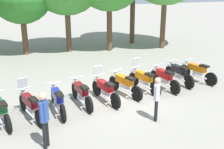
# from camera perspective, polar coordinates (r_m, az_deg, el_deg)

# --- Properties ---
(ground_plane) EXTENTS (80.00, 80.00, 0.00)m
(ground_plane) POSITION_cam_1_polar(r_m,az_deg,el_deg) (12.06, 0.77, -4.78)
(ground_plane) COLOR gray
(motorcycle_0) EXTENTS (0.81, 2.14, 1.37)m
(motorcycle_0) POSITION_cam_1_polar(r_m,az_deg,el_deg) (10.66, -21.20, -6.39)
(motorcycle_0) COLOR black
(motorcycle_0) RESTS_ON ground_plane
(motorcycle_1) EXTENTS (0.85, 2.12, 1.37)m
(motorcycle_1) POSITION_cam_1_polar(r_m,az_deg,el_deg) (10.66, -15.91, -5.79)
(motorcycle_1) COLOR black
(motorcycle_1) RESTS_ON ground_plane
(motorcycle_2) EXTENTS (0.62, 2.19, 0.99)m
(motorcycle_2) POSITION_cam_1_polar(r_m,az_deg,el_deg) (10.90, -10.73, -4.91)
(motorcycle_2) COLOR black
(motorcycle_2) RESTS_ON ground_plane
(motorcycle_3) EXTENTS (0.62, 2.18, 0.99)m
(motorcycle_3) POSITION_cam_1_polar(r_m,az_deg,el_deg) (11.39, -6.10, -3.62)
(motorcycle_3) COLOR black
(motorcycle_3) RESTS_ON ground_plane
(motorcycle_4) EXTENTS (0.70, 2.16, 1.37)m
(motorcycle_4) POSITION_cam_1_polar(r_m,az_deg,el_deg) (11.63, -1.41, -2.94)
(motorcycle_4) COLOR black
(motorcycle_4) RESTS_ON ground_plane
(motorcycle_5) EXTENTS (0.85, 2.12, 0.99)m
(motorcycle_5) POSITION_cam_1_polar(r_m,az_deg,el_deg) (12.25, 2.49, -1.87)
(motorcycle_5) COLOR black
(motorcycle_5) RESTS_ON ground_plane
(motorcycle_6) EXTENTS (0.74, 2.15, 1.37)m
(motorcycle_6) POSITION_cam_1_polar(r_m,az_deg,el_deg) (12.79, 6.28, -0.99)
(motorcycle_6) COLOR black
(motorcycle_6) RESTS_ON ground_plane
(motorcycle_7) EXTENTS (0.62, 2.19, 0.99)m
(motorcycle_7) POSITION_cam_1_polar(r_m,az_deg,el_deg) (13.19, 10.28, -0.64)
(motorcycle_7) COLOR black
(motorcycle_7) RESTS_ON ground_plane
(motorcycle_8) EXTENTS (0.62, 2.19, 0.99)m
(motorcycle_8) POSITION_cam_1_polar(r_m,az_deg,el_deg) (13.99, 13.08, 0.30)
(motorcycle_8) COLOR black
(motorcycle_8) RESTS_ON ground_plane
(motorcycle_9) EXTENTS (0.86, 2.12, 0.99)m
(motorcycle_9) POSITION_cam_1_polar(r_m,az_deg,el_deg) (14.48, 16.48, 0.63)
(motorcycle_9) COLOR black
(motorcycle_9) RESTS_ON ground_plane
(person_0) EXTENTS (0.32, 0.39, 1.76)m
(person_0) POSITION_cam_1_polar(r_m,az_deg,el_deg) (8.57, -13.27, -7.93)
(person_0) COLOR black
(person_0) RESTS_ON ground_plane
(person_1) EXTENTS (0.29, 0.38, 1.60)m
(person_1) POSITION_cam_1_polar(r_m,az_deg,el_deg) (10.06, 8.86, -4.20)
(person_1) COLOR black
(person_1) RESTS_ON ground_plane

